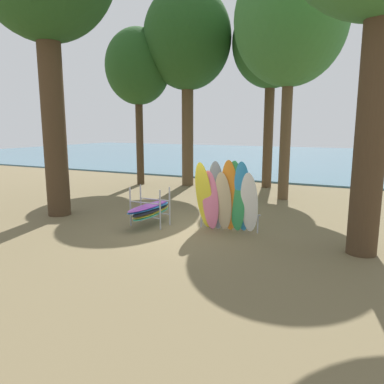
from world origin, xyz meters
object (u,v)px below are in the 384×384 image
at_px(tree_mid_behind, 187,40).
at_px(tree_deep_back, 138,68).
at_px(tree_far_left_back, 291,21).
at_px(tree_far_right_back, 271,44).
at_px(board_storage_rack, 150,210).
at_px(leaning_board_pile, 226,199).

relative_size(tree_mid_behind, tree_deep_back, 1.24).
bearing_deg(tree_mid_behind, tree_deep_back, -161.56).
relative_size(tree_mid_behind, tree_far_left_back, 1.01).
relative_size(tree_far_left_back, tree_deep_back, 1.23).
xyz_separation_m(tree_far_left_back, tree_far_right_back, (-1.45, 2.85, -0.20)).
bearing_deg(tree_mid_behind, tree_far_left_back, -16.94).
bearing_deg(tree_deep_back, tree_far_left_back, -6.03).
distance_m(tree_mid_behind, tree_deep_back, 2.92).
height_order(tree_far_right_back, board_storage_rack, tree_far_right_back).
relative_size(leaning_board_pile, board_storage_rack, 1.04).
bearing_deg(leaning_board_pile, tree_far_right_back, 96.29).
height_order(tree_deep_back, board_storage_rack, tree_deep_back).
xyz_separation_m(tree_far_right_back, tree_deep_back, (-6.50, -2.01, -0.98)).
distance_m(tree_deep_back, board_storage_rack, 10.31).
distance_m(tree_far_left_back, tree_far_right_back, 3.20).
relative_size(tree_far_left_back, leaning_board_pile, 4.52).
xyz_separation_m(tree_far_left_back, tree_deep_back, (-7.95, 0.84, -1.18)).
distance_m(tree_far_left_back, tree_deep_back, 8.08).
height_order(tree_mid_behind, board_storage_rack, tree_mid_behind).
relative_size(tree_mid_behind, board_storage_rack, 4.74).
height_order(leaning_board_pile, board_storage_rack, leaning_board_pile).
bearing_deg(tree_mid_behind, tree_far_right_back, 16.39).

